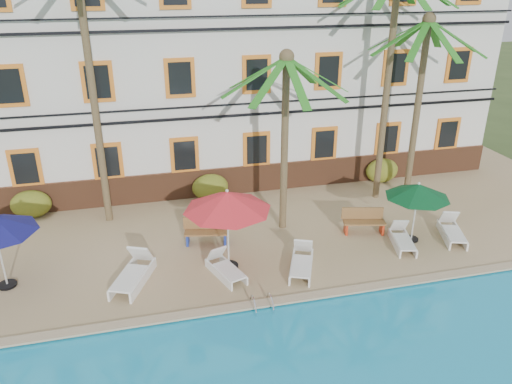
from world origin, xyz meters
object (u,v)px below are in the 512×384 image
object	(u,v)px
palm_c	(285,116)
lounger_e	(402,239)
lounger_d	(302,262)
lounger_c	(225,268)
palm_e	(421,84)
umbrella_green	(418,191)
palm_b	(88,59)
bench_left	(206,230)
pool_ladder	(262,307)
lounger_f	(452,231)
bench_right	(364,220)
lounger_b	(133,273)
palm_d	(390,58)
umbrella_red	(227,201)

from	to	relation	value
palm_c	lounger_e	xyz separation A→B (m)	(3.60, -2.32, -3.96)
lounger_d	lounger_c	bearing A→B (deg)	172.88
palm_e	umbrella_green	bearing A→B (deg)	-116.55
palm_b	bench_left	xyz separation A→B (m)	(3.35, -2.65, -5.55)
bench_left	pool_ladder	bearing A→B (deg)	-76.78
lounger_c	lounger_e	distance (m)	6.28
palm_c	umbrella_green	bearing A→B (deg)	-26.43
lounger_f	bench_left	bearing A→B (deg)	168.21
palm_c	umbrella_green	distance (m)	5.16
lounger_d	umbrella_green	bearing A→B (deg)	11.65
palm_b	bench_right	world-z (taller)	palm_b
lounger_b	palm_e	bearing A→B (deg)	18.21
palm_b	pool_ladder	bearing A→B (deg)	-57.25
lounger_e	bench_left	distance (m)	6.77
lounger_d	bench_right	xyz separation A→B (m)	(3.00, 1.87, 0.19)
lounger_b	bench_left	size ratio (longest dim) A/B	1.38
bench_left	pool_ladder	world-z (taller)	bench_left
bench_left	lounger_c	bearing A→B (deg)	-83.60
palm_c	palm_b	bearing A→B (deg)	160.86
palm_d	lounger_d	distance (m)	8.63
palm_b	palm_c	world-z (taller)	palm_b
bench_left	lounger_f	bearing A→B (deg)	-11.79
palm_b	lounger_e	world-z (taller)	palm_b
palm_c	palm_e	world-z (taller)	palm_e
umbrella_green	lounger_c	distance (m)	7.01
lounger_b	lounger_f	world-z (taller)	lounger_b
palm_b	lounger_e	size ratio (longest dim) A/B	5.39
pool_ladder	lounger_c	bearing A→B (deg)	110.82
bench_right	lounger_b	bearing A→B (deg)	-171.04
umbrella_red	lounger_c	xyz separation A→B (m)	(-0.20, -0.41, -2.07)
lounger_c	bench_right	world-z (taller)	bench_right
lounger_f	bench_right	size ratio (longest dim) A/B	1.21
umbrella_green	umbrella_red	bearing A→B (deg)	-178.31
umbrella_red	lounger_e	distance (m)	6.42
palm_d	bench_left	xyz separation A→B (m)	(-7.50, -2.13, -5.25)
lounger_c	umbrella_green	bearing A→B (deg)	5.09
palm_d	umbrella_red	world-z (taller)	palm_d
umbrella_green	palm_d	bearing A→B (deg)	82.91
umbrella_green	bench_right	bearing A→B (deg)	145.34
bench_left	bench_right	bearing A→B (deg)	-6.18
umbrella_red	pool_ladder	world-z (taller)	umbrella_red
lounger_b	pool_ladder	size ratio (longest dim) A/B	2.91
palm_b	lounger_d	world-z (taller)	palm_b
palm_d	bench_left	size ratio (longest dim) A/B	5.76
palm_c	lounger_c	world-z (taller)	palm_c
palm_b	lounger_f	bearing A→B (deg)	-20.47
palm_c	lounger_c	distance (m)	5.47
umbrella_green	palm_c	bearing A→B (deg)	153.57
palm_c	lounger_d	distance (m)	4.93
palm_c	umbrella_red	xyz separation A→B (m)	(-2.47, -2.24, -1.89)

